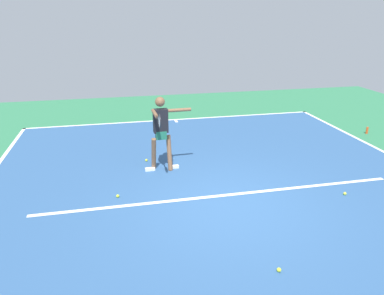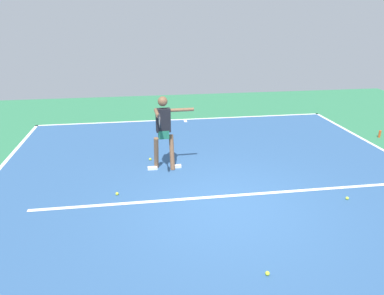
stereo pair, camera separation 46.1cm
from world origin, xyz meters
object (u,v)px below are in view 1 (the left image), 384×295
(tennis_ball_by_sideline, at_px, (279,270))
(water_bottle, at_px, (367,130))
(tennis_ball_far_corner, at_px, (118,196))
(tennis_player, at_px, (161,129))
(tennis_ball_by_baseline, at_px, (345,194))
(tennis_ball_centre_court, at_px, (146,160))

(tennis_ball_by_sideline, relative_size, water_bottle, 0.30)
(tennis_ball_far_corner, bearing_deg, water_bottle, -161.58)
(tennis_player, xyz_separation_m, tennis_ball_by_baseline, (-3.58, 2.11, -1.02))
(tennis_ball_centre_court, relative_size, tennis_ball_far_corner, 1.00)
(tennis_ball_far_corner, bearing_deg, tennis_ball_centre_court, -112.99)
(tennis_player, xyz_separation_m, tennis_ball_by_sideline, (-1.18, 4.04, -1.02))
(tennis_ball_centre_court, height_order, water_bottle, water_bottle)
(tennis_ball_by_sideline, height_order, water_bottle, water_bottle)
(tennis_ball_far_corner, bearing_deg, tennis_ball_by_sideline, 128.73)
(tennis_ball_by_sideline, bearing_deg, tennis_ball_far_corner, -51.27)
(tennis_ball_centre_court, bearing_deg, tennis_ball_by_baseline, 145.12)
(tennis_ball_by_sideline, xyz_separation_m, water_bottle, (-5.58, -5.47, 0.08))
(tennis_player, relative_size, tennis_ball_far_corner, 27.62)
(tennis_player, distance_m, tennis_ball_far_corner, 1.92)
(tennis_player, relative_size, tennis_ball_centre_court, 27.62)
(tennis_ball_by_baseline, height_order, water_bottle, water_bottle)
(tennis_ball_by_sideline, bearing_deg, tennis_ball_by_baseline, -141.21)
(tennis_ball_far_corner, distance_m, water_bottle, 8.29)
(tennis_ball_centre_court, relative_size, tennis_ball_by_sideline, 1.00)
(tennis_ball_by_sideline, bearing_deg, water_bottle, -135.58)
(tennis_player, bearing_deg, tennis_ball_by_sideline, 104.10)
(tennis_player, distance_m, water_bottle, 6.97)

